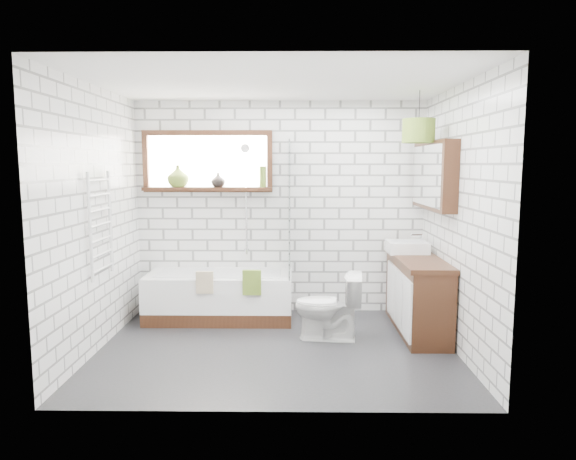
{
  "coord_description": "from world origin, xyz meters",
  "views": [
    {
      "loc": [
        0.17,
        -4.78,
        1.76
      ],
      "look_at": [
        0.11,
        0.25,
        1.12
      ],
      "focal_mm": 32.0,
      "sensor_mm": 36.0,
      "label": 1
    }
  ],
  "objects_px": {
    "vanity": "(417,294)",
    "basin": "(407,247)",
    "toilet": "(328,306)",
    "pendant": "(419,131)",
    "bathtub": "(220,296)"
  },
  "relations": [
    {
      "from": "vanity",
      "to": "pendant",
      "type": "xyz_separation_m",
      "value": [
        -0.06,
        -0.07,
        1.7
      ]
    },
    {
      "from": "bathtub",
      "to": "pendant",
      "type": "height_order",
      "value": "pendant"
    },
    {
      "from": "basin",
      "to": "pendant",
      "type": "height_order",
      "value": "pendant"
    },
    {
      "from": "toilet",
      "to": "pendant",
      "type": "height_order",
      "value": "pendant"
    },
    {
      "from": "bathtub",
      "to": "vanity",
      "type": "relative_size",
      "value": 1.18
    },
    {
      "from": "vanity",
      "to": "basin",
      "type": "bearing_deg",
      "value": 101.96
    },
    {
      "from": "pendant",
      "to": "bathtub",
      "type": "bearing_deg",
      "value": 167.68
    },
    {
      "from": "vanity",
      "to": "pendant",
      "type": "distance_m",
      "value": 1.7
    },
    {
      "from": "vanity",
      "to": "basin",
      "type": "relative_size",
      "value": 3.24
    },
    {
      "from": "toilet",
      "to": "bathtub",
      "type": "bearing_deg",
      "value": -113.47
    },
    {
      "from": "pendant",
      "to": "toilet",
      "type": "bearing_deg",
      "value": -166.61
    },
    {
      "from": "toilet",
      "to": "basin",
      "type": "bearing_deg",
      "value": 128.03
    },
    {
      "from": "vanity",
      "to": "basin",
      "type": "height_order",
      "value": "basin"
    },
    {
      "from": "vanity",
      "to": "basin",
      "type": "xyz_separation_m",
      "value": [
        -0.06,
        0.28,
        0.46
      ]
    },
    {
      "from": "basin",
      "to": "toilet",
      "type": "height_order",
      "value": "basin"
    }
  ]
}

